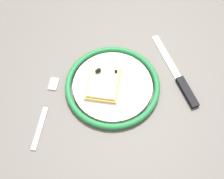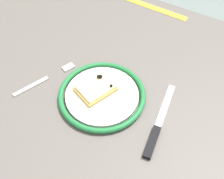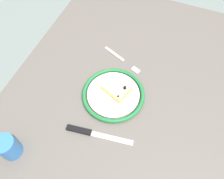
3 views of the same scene
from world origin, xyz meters
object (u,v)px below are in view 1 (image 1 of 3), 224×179
(knife, at_px, (181,82))
(plate, at_px, (113,86))
(dining_table, at_px, (89,93))
(pizza_slice_near, at_px, (103,83))
(fork, at_px, (45,110))

(knife, bearing_deg, plate, 171.30)
(dining_table, bearing_deg, plate, -36.10)
(plate, distance_m, knife, 0.18)
(pizza_slice_near, xyz_separation_m, knife, (0.20, -0.03, -0.02))
(dining_table, relative_size, plate, 4.84)
(dining_table, distance_m, pizza_slice_near, 0.12)
(dining_table, height_order, pizza_slice_near, pizza_slice_near)
(pizza_slice_near, height_order, knife, pizza_slice_near)
(dining_table, xyz_separation_m, fork, (-0.12, -0.07, 0.09))
(pizza_slice_near, bearing_deg, dining_table, 133.36)
(dining_table, xyz_separation_m, plate, (0.06, -0.04, 0.09))
(dining_table, height_order, knife, knife)
(fork, bearing_deg, dining_table, 30.64)
(plate, bearing_deg, fork, -171.18)
(pizza_slice_near, relative_size, knife, 0.51)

